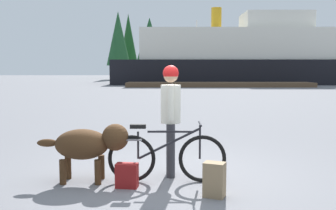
{
  "coord_description": "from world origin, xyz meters",
  "views": [
    {
      "loc": [
        0.03,
        -6.12,
        1.76
      ],
      "look_at": [
        -0.04,
        1.44,
        1.03
      ],
      "focal_mm": 41.61,
      "sensor_mm": 36.0,
      "label": 1
    }
  ],
  "objects": [
    {
      "name": "pine_tree_mid_back",
      "position": [
        -6.96,
        57.76,
        6.22
      ],
      "size": [
        3.03,
        3.03,
        10.39
      ],
      "color": "#4C331E",
      "rests_on": "ground_plane"
    },
    {
      "name": "dock_pier",
      "position": [
        4.36,
        29.12,
        0.2
      ],
      "size": [
        16.73,
        2.72,
        0.4
      ],
      "primitive_type": "cube",
      "color": "brown",
      "rests_on": "ground_plane"
    },
    {
      "name": "person_cyclist",
      "position": [
        0.02,
        0.1,
        1.09
      ],
      "size": [
        0.32,
        0.53,
        1.79
      ],
      "color": "#333338",
      "rests_on": "ground_plane"
    },
    {
      "name": "ferry_boat",
      "position": [
        8.43,
        36.36,
        2.8
      ],
      "size": [
        28.62,
        8.83,
        8.11
      ],
      "color": "black",
      "rests_on": "ground_plane"
    },
    {
      "name": "sailboat_moored",
      "position": [
        2.79,
        37.15,
        0.48
      ],
      "size": [
        7.36,
        2.06,
        6.92
      ],
      "color": "silver",
      "rests_on": "ground_plane"
    },
    {
      "name": "dog",
      "position": [
        -1.23,
        -0.25,
        0.59
      ],
      "size": [
        1.41,
        0.55,
        0.9
      ],
      "color": "#472D19",
      "rests_on": "ground_plane"
    },
    {
      "name": "pine_tree_far_left",
      "position": [
        -7.64,
        50.5,
        5.88
      ],
      "size": [
        3.43,
        3.43,
        9.77
      ],
      "color": "#4C331E",
      "rests_on": "ground_plane"
    },
    {
      "name": "ground_plane",
      "position": [
        0.0,
        0.0,
        0.0
      ],
      "size": [
        160.0,
        160.0,
        0.0
      ],
      "primitive_type": "plane",
      "color": "slate"
    },
    {
      "name": "bicycle",
      "position": [
        -0.05,
        -0.27,
        0.39
      ],
      "size": [
        1.82,
        0.44,
        0.92
      ],
      "color": "black",
      "rests_on": "ground_plane"
    },
    {
      "name": "pine_tree_far_right",
      "position": [
        17.38,
        51.87,
        6.43
      ],
      "size": [
        4.02,
        4.02,
        9.73
      ],
      "color": "#4C331E",
      "rests_on": "ground_plane"
    },
    {
      "name": "backpack",
      "position": [
        0.62,
        -0.95,
        0.24
      ],
      "size": [
        0.33,
        0.29,
        0.48
      ],
      "primitive_type": "cube",
      "rotation": [
        0.0,
        0.0,
        -0.39
      ],
      "color": "#8C7251",
      "rests_on": "ground_plane"
    },
    {
      "name": "handbag_pannier",
      "position": [
        -0.62,
        -0.55,
        0.18
      ],
      "size": [
        0.34,
        0.22,
        0.36
      ],
      "primitive_type": "cube",
      "rotation": [
        0.0,
        0.0,
        -0.13
      ],
      "color": "maroon",
      "rests_on": "ground_plane"
    },
    {
      "name": "pine_tree_center",
      "position": [
        -3.27,
        53.14,
        6.0
      ],
      "size": [
        3.85,
        3.85,
        9.19
      ],
      "color": "#4C331E",
      "rests_on": "ground_plane"
    }
  ]
}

